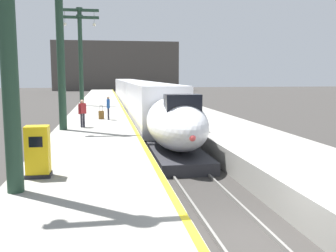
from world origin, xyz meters
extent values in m
plane|color=#33302D|center=(0.00, 0.00, 0.00)|extent=(260.00, 260.00, 0.00)
cube|color=gray|center=(-4.05, 24.75, 0.53)|extent=(4.80, 110.00, 1.05)
cube|color=gray|center=(4.05, 24.75, 0.53)|extent=(4.80, 110.00, 1.05)
cube|color=yellow|center=(-1.77, 24.75, 1.05)|extent=(0.20, 107.80, 0.01)
cube|color=slate|center=(-0.75, 27.50, 0.06)|extent=(0.08, 110.00, 0.12)
cube|color=slate|center=(0.75, 27.50, 0.06)|extent=(0.08, 110.00, 0.12)
ellipsoid|color=silver|center=(0.00, 9.82, 1.83)|extent=(2.78, 7.68, 2.56)
cube|color=#28282D|center=(0.00, 9.43, 0.28)|extent=(2.46, 6.53, 0.55)
cube|color=black|center=(0.00, 8.09, 2.90)|extent=(1.59, 1.00, 0.90)
sphere|color=#F24C4C|center=(0.00, 6.06, 1.68)|extent=(0.28, 0.28, 0.28)
cube|color=silver|center=(0.00, 19.12, 2.08)|extent=(2.90, 14.00, 3.05)
cube|color=black|center=(-1.42, 19.12, 2.62)|extent=(0.04, 11.90, 0.80)
cube|color=black|center=(1.42, 19.12, 2.62)|extent=(0.04, 11.90, 0.80)
cube|color=silver|center=(0.00, 19.12, 0.80)|extent=(2.92, 13.30, 0.24)
cube|color=black|center=(0.00, 14.64, 0.28)|extent=(2.03, 2.20, 0.56)
cube|color=black|center=(0.00, 23.60, 0.28)|extent=(2.03, 2.20, 0.56)
cube|color=silver|center=(0.00, 35.72, 2.08)|extent=(2.90, 18.00, 3.05)
cube|color=black|center=(-1.42, 35.72, 2.62)|extent=(0.04, 15.84, 0.80)
cube|color=black|center=(1.42, 35.72, 2.62)|extent=(0.04, 15.84, 0.80)
cube|color=black|center=(0.00, 29.60, 0.28)|extent=(2.03, 2.20, 0.56)
cube|color=black|center=(0.00, 41.84, 0.28)|extent=(2.03, 2.20, 0.56)
cube|color=silver|center=(0.00, 54.32, 2.08)|extent=(2.90, 18.00, 3.05)
cube|color=black|center=(-1.42, 54.32, 2.62)|extent=(0.04, 15.84, 0.80)
cube|color=black|center=(1.42, 54.32, 2.62)|extent=(0.04, 15.84, 0.80)
cube|color=black|center=(0.00, 48.20, 0.28)|extent=(2.03, 2.20, 0.56)
cube|color=black|center=(0.00, 60.44, 0.28)|extent=(2.03, 2.20, 0.56)
cylinder|color=#1E3828|center=(-5.90, 1.81, 5.80)|extent=(0.44, 0.44, 9.50)
cylinder|color=#1E3828|center=(-5.90, 13.95, 6.19)|extent=(0.44, 0.44, 10.29)
cylinder|color=#1E3828|center=(-5.90, 32.80, 5.76)|extent=(0.44, 0.44, 9.42)
cylinder|color=#1E3828|center=(-5.90, 32.80, 10.32)|extent=(0.68, 0.68, 0.30)
cube|color=#1E3828|center=(-5.90, 32.80, 10.22)|extent=(4.00, 0.24, 0.28)
cylinder|color=#1E3828|center=(-7.40, 32.80, 9.87)|extent=(0.03, 0.03, 0.60)
sphere|color=#EFEACC|center=(-7.40, 32.80, 9.52)|extent=(0.36, 0.36, 0.36)
cylinder|color=#1E3828|center=(-4.40, 32.80, 9.87)|extent=(0.03, 0.03, 0.60)
sphere|color=#EFEACC|center=(-4.40, 32.80, 9.52)|extent=(0.36, 0.36, 0.36)
cylinder|color=#1E3828|center=(-5.90, 32.87, 6.13)|extent=(0.44, 0.44, 10.16)
cylinder|color=#1E3828|center=(-5.90, 32.87, 11.06)|extent=(0.68, 0.68, 0.30)
cube|color=#1E3828|center=(-5.90, 32.87, 10.96)|extent=(4.00, 0.24, 0.28)
cylinder|color=#1E3828|center=(-7.40, 32.87, 10.61)|extent=(0.03, 0.03, 0.60)
sphere|color=#EFEACC|center=(-7.40, 32.87, 10.26)|extent=(0.36, 0.36, 0.36)
cylinder|color=#1E3828|center=(-4.40, 32.87, 10.61)|extent=(0.03, 0.03, 0.60)
sphere|color=#EFEACC|center=(-4.40, 32.87, 10.26)|extent=(0.36, 0.36, 0.36)
cylinder|color=#23232D|center=(-3.24, 18.57, 1.48)|extent=(0.13, 0.13, 0.85)
cylinder|color=#23232D|center=(-3.24, 18.74, 1.48)|extent=(0.13, 0.13, 0.85)
cube|color=#1E478C|center=(-3.24, 18.66, 2.21)|extent=(0.23, 0.39, 0.62)
cylinder|color=#1E478C|center=(-3.25, 18.42, 2.16)|extent=(0.09, 0.09, 0.58)
cylinder|color=#1E478C|center=(-3.23, 18.90, 2.16)|extent=(0.09, 0.09, 0.58)
sphere|color=tan|center=(-3.24, 18.66, 2.63)|extent=(0.22, 0.22, 0.22)
cylinder|color=#23232D|center=(-4.77, 14.88, 1.48)|extent=(0.13, 0.13, 0.85)
cylinder|color=#23232D|center=(-4.90, 14.78, 1.48)|extent=(0.13, 0.13, 0.85)
cube|color=maroon|center=(-4.84, 14.83, 2.21)|extent=(0.43, 0.41, 0.62)
cylinder|color=maroon|center=(-4.65, 14.98, 2.16)|extent=(0.09, 0.09, 0.58)
cylinder|color=maroon|center=(-5.03, 14.68, 2.16)|extent=(0.09, 0.09, 0.58)
sphere|color=tan|center=(-4.84, 14.83, 2.63)|extent=(0.22, 0.22, 0.22)
cube|color=brown|center=(-3.75, 19.18, 1.35)|extent=(0.40, 0.22, 0.60)
cylinder|color=#262628|center=(-3.85, 19.18, 1.83)|extent=(0.02, 0.02, 0.36)
cylinder|color=#262628|center=(-3.65, 19.18, 1.83)|extent=(0.02, 0.02, 0.36)
cube|color=#262628|center=(-3.75, 19.18, 2.02)|extent=(0.22, 0.03, 0.02)
cube|color=yellow|center=(-5.55, 3.32, 1.85)|extent=(0.70, 0.56, 1.60)
cube|color=black|center=(-5.55, 3.04, 2.20)|extent=(0.40, 0.02, 0.32)
cube|color=black|center=(-5.55, 3.32, 1.11)|extent=(0.76, 0.62, 0.12)
cube|color=#4C4742|center=(0.00, 102.00, 7.00)|extent=(36.00, 2.00, 14.00)
camera|label=1|loc=(-3.46, -8.70, 4.18)|focal=40.54mm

